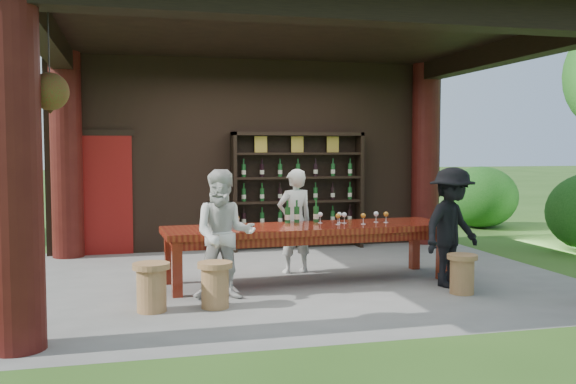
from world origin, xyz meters
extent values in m
plane|color=#2D5119|center=(0.00, 0.00, 0.00)|extent=(90.00, 90.00, 0.00)
cube|color=slate|center=(0.00, 0.00, -0.05)|extent=(7.40, 5.90, 0.10)
cube|color=black|center=(0.00, 2.75, 1.65)|extent=(7.00, 0.18, 3.30)
cube|color=maroon|center=(-2.60, 2.65, 1.00)|extent=(0.95, 0.06, 2.00)
cylinder|color=#380C0A|center=(-3.15, -2.40, 1.65)|extent=(0.50, 0.50, 3.30)
cylinder|color=#380C0A|center=(-3.15, 2.55, 1.65)|extent=(0.50, 0.50, 3.30)
cylinder|color=#380C0A|center=(3.15, 2.55, 1.65)|extent=(0.50, 0.50, 3.30)
cube|color=black|center=(0.00, -2.40, 3.15)|extent=(6.70, 0.35, 0.35)
cube|color=black|center=(-3.15, 0.00, 3.15)|extent=(0.30, 5.20, 0.30)
cube|color=black|center=(3.15, 0.00, 3.15)|extent=(0.30, 5.20, 0.30)
cube|color=black|center=(0.00, 0.00, 3.40)|extent=(7.50, 6.00, 0.20)
cylinder|color=black|center=(-2.85, -2.20, 2.62)|extent=(0.01, 0.01, 0.75)
cone|color=black|center=(-2.85, -2.20, 2.17)|extent=(0.32, 0.32, 0.18)
sphere|color=#1E5919|center=(-2.85, -2.20, 2.28)|extent=(0.34, 0.34, 0.34)
cube|color=#63130E|center=(0.12, -0.24, 0.71)|extent=(3.84, 1.17, 0.08)
cube|color=#63130E|center=(0.12, -0.24, 0.61)|extent=(3.63, 1.01, 0.12)
cube|color=#63130E|center=(-1.64, -0.72, 0.34)|extent=(0.13, 0.13, 0.67)
cube|color=#63130E|center=(1.91, -0.53, 0.34)|extent=(0.13, 0.13, 0.67)
cube|color=#63130E|center=(-1.68, 0.05, 0.34)|extent=(0.13, 0.13, 0.67)
cube|color=#63130E|center=(1.87, 0.24, 0.34)|extent=(0.13, 0.13, 0.67)
cylinder|color=olive|center=(-1.27, -1.35, 0.23)|extent=(0.31, 0.31, 0.45)
cylinder|color=olive|center=(-1.27, -1.35, 0.48)|extent=(0.39, 0.39, 0.06)
cylinder|color=olive|center=(1.74, -1.38, 0.21)|extent=(0.29, 0.29, 0.42)
cylinder|color=olive|center=(1.74, -1.38, 0.45)|extent=(0.37, 0.37, 0.06)
cylinder|color=olive|center=(-1.96, -1.35, 0.23)|extent=(0.32, 0.32, 0.47)
cylinder|color=olive|center=(-1.96, -1.35, 0.50)|extent=(0.40, 0.40, 0.06)
imported|color=silver|center=(0.10, 0.40, 0.74)|extent=(0.60, 0.46, 1.47)
imported|color=beige|center=(-1.11, -0.95, 0.76)|extent=(0.82, 0.68, 1.52)
imported|color=black|center=(1.81, -0.97, 0.76)|extent=(1.14, 0.95, 1.53)
cube|color=#BF6672|center=(-0.98, -0.39, 0.82)|extent=(0.27, 0.19, 0.14)
ellipsoid|color=#194C14|center=(5.39, 4.35, 0.58)|extent=(1.60, 1.60, 1.36)
camera|label=1|loc=(-2.17, -8.34, 1.78)|focal=40.00mm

